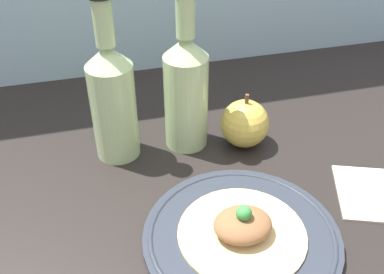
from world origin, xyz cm
name	(u,v)px	position (x,y,z in cm)	size (l,w,h in cm)	color
ground_plane	(172,241)	(0.00, 0.00, -2.00)	(180.00, 110.00, 4.00)	black
plate	(242,237)	(9.65, -4.15, 0.77)	(29.03, 29.03, 1.45)	#2D333D
plated_food	(242,228)	(9.65, -4.15, 2.63)	(18.81, 18.81, 5.59)	#D6BC7F
cider_bottle_left	(113,98)	(-5.14, 21.39, 11.65)	(7.86, 7.86, 30.10)	#B7D18E
cider_bottle_right	(186,88)	(7.70, 21.39, 11.65)	(7.86, 7.86, 30.10)	#B7D18E
apple	(245,124)	(17.98, 18.16, 4.48)	(8.94, 8.94, 10.65)	gold
napkin	(375,193)	(34.13, -0.64, 0.40)	(16.01, 16.39, 0.80)	beige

